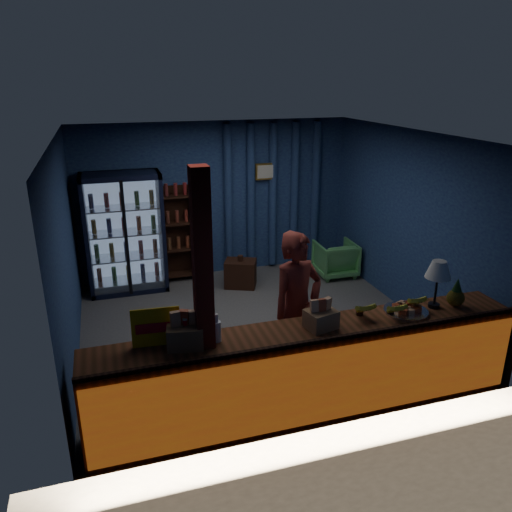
{
  "coord_description": "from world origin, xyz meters",
  "views": [
    {
      "loc": [
        -1.8,
        -5.88,
        3.29
      ],
      "look_at": [
        -0.04,
        -0.2,
        1.12
      ],
      "focal_mm": 35.0,
      "sensor_mm": 36.0,
      "label": 1
    }
  ],
  "objects_px": {
    "shopkeeper": "(297,309)",
    "pastry_tray": "(406,310)",
    "table_lamp": "(438,271)",
    "green_chair": "(335,259)"
  },
  "relations": [
    {
      "from": "shopkeeper",
      "to": "table_lamp",
      "type": "height_order",
      "value": "shopkeeper"
    },
    {
      "from": "shopkeeper",
      "to": "pastry_tray",
      "type": "relative_size",
      "value": 3.79
    },
    {
      "from": "green_chair",
      "to": "pastry_tray",
      "type": "distance_m",
      "value": 3.43
    },
    {
      "from": "shopkeeper",
      "to": "pastry_tray",
      "type": "distance_m",
      "value": 1.15
    },
    {
      "from": "pastry_tray",
      "to": "shopkeeper",
      "type": "bearing_deg",
      "value": 151.72
    },
    {
      "from": "shopkeeper",
      "to": "green_chair",
      "type": "distance_m",
      "value": 3.33
    },
    {
      "from": "green_chair",
      "to": "pastry_tray",
      "type": "bearing_deg",
      "value": 78.6
    },
    {
      "from": "pastry_tray",
      "to": "table_lamp",
      "type": "relative_size",
      "value": 0.88
    },
    {
      "from": "green_chair",
      "to": "pastry_tray",
      "type": "height_order",
      "value": "pastry_tray"
    },
    {
      "from": "shopkeeper",
      "to": "table_lamp",
      "type": "xyz_separation_m",
      "value": [
        1.36,
        -0.52,
        0.48
      ]
    }
  ]
}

